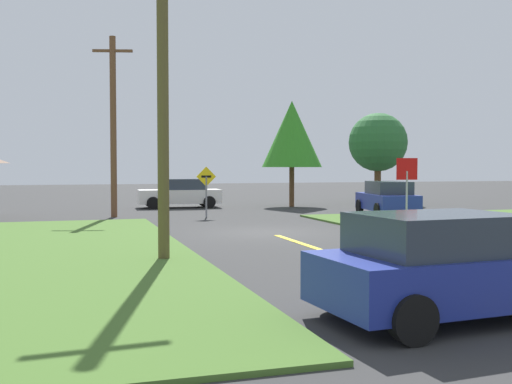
% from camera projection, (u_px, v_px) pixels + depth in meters
% --- Properties ---
extents(ground_plane, '(120.00, 120.00, 0.00)m').
position_uv_depth(ground_plane, '(268.00, 232.00, 21.50)').
color(ground_plane, '#323232').
extents(lane_stripe_center, '(0.20, 14.00, 0.01)m').
position_uv_depth(lane_stripe_center, '(377.00, 269.00, 13.86)').
color(lane_stripe_center, yellow).
rests_on(lane_stripe_center, ground).
extents(stop_sign, '(0.78, 0.16, 2.63)m').
position_uv_depth(stop_sign, '(407.00, 179.00, 22.14)').
color(stop_sign, '#9EA0A8').
rests_on(stop_sign, ground).
extents(car_behind_on_main_road, '(4.36, 2.43, 1.62)m').
position_uv_depth(car_behind_on_main_road, '(449.00, 266.00, 9.31)').
color(car_behind_on_main_road, navy).
rests_on(car_behind_on_main_road, ground).
extents(car_on_crossroad, '(2.62, 4.49, 1.62)m').
position_uv_depth(car_on_crossroad, '(387.00, 198.00, 28.89)').
color(car_on_crossroad, navy).
rests_on(car_on_crossroad, ground).
extents(car_approaching_junction, '(4.61, 2.17, 1.62)m').
position_uv_depth(car_approaching_junction, '(180.00, 193.00, 34.22)').
color(car_approaching_junction, white).
rests_on(car_approaching_junction, ground).
extents(utility_pole_near, '(1.80, 0.28, 9.25)m').
position_uv_depth(utility_pole_near, '(163.00, 66.00, 14.77)').
color(utility_pole_near, brown).
rests_on(utility_pole_near, ground).
extents(utility_pole_mid, '(1.77, 0.56, 8.22)m').
position_uv_depth(utility_pole_mid, '(113.00, 124.00, 27.77)').
color(utility_pole_mid, brown).
rests_on(utility_pole_mid, ground).
extents(direction_sign, '(0.91, 0.08, 2.32)m').
position_uv_depth(direction_sign, '(206.00, 186.00, 27.66)').
color(direction_sign, slate).
rests_on(direction_sign, ground).
extents(oak_tree_left, '(3.67, 3.67, 5.67)m').
position_uv_depth(oak_tree_left, '(378.00, 143.00, 38.33)').
color(oak_tree_left, brown).
rests_on(oak_tree_left, ground).
extents(pine_tree_center, '(3.46, 3.46, 6.09)m').
position_uv_depth(pine_tree_center, '(292.00, 134.00, 35.04)').
color(pine_tree_center, brown).
rests_on(pine_tree_center, ground).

